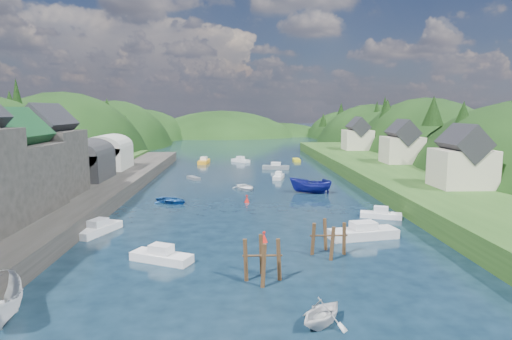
{
  "coord_description": "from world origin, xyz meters",
  "views": [
    {
      "loc": [
        -2.67,
        -32.63,
        12.64
      ],
      "look_at": [
        0.0,
        28.0,
        4.0
      ],
      "focal_mm": 30.0,
      "sensor_mm": 36.0,
      "label": 1
    }
  ],
  "objects_px": {
    "channel_buoy_far": "(247,199)",
    "piling_cluster_far": "(329,242)",
    "channel_buoy_near": "(264,237)",
    "piling_cluster_near": "(262,263)"
  },
  "relations": [
    {
      "from": "channel_buoy_far",
      "to": "piling_cluster_far",
      "type": "bearing_deg",
      "value": -72.69
    },
    {
      "from": "piling_cluster_far",
      "to": "channel_buoy_far",
      "type": "relative_size",
      "value": 3.17
    },
    {
      "from": "piling_cluster_far",
      "to": "channel_buoy_far",
      "type": "height_order",
      "value": "piling_cluster_far"
    },
    {
      "from": "channel_buoy_near",
      "to": "piling_cluster_near",
      "type": "bearing_deg",
      "value": -94.36
    },
    {
      "from": "piling_cluster_far",
      "to": "channel_buoy_near",
      "type": "relative_size",
      "value": 3.17
    },
    {
      "from": "piling_cluster_far",
      "to": "channel_buoy_near",
      "type": "bearing_deg",
      "value": 145.06
    },
    {
      "from": "piling_cluster_near",
      "to": "channel_buoy_far",
      "type": "xyz_separation_m",
      "value": [
        -0.55,
        26.79,
        -0.83
      ]
    },
    {
      "from": "channel_buoy_near",
      "to": "channel_buoy_far",
      "type": "xyz_separation_m",
      "value": [
        -1.25,
        17.61,
        0.0
      ]
    },
    {
      "from": "piling_cluster_far",
      "to": "channel_buoy_far",
      "type": "bearing_deg",
      "value": 107.31
    },
    {
      "from": "piling_cluster_near",
      "to": "piling_cluster_far",
      "type": "xyz_separation_m",
      "value": [
        6.11,
        5.39,
        -0.14
      ]
    }
  ]
}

